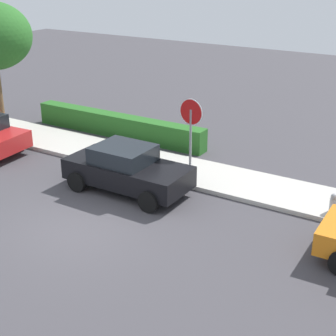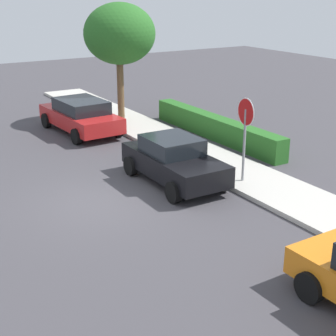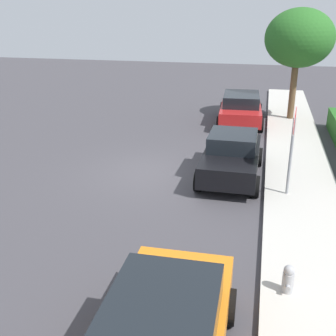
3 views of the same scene
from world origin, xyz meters
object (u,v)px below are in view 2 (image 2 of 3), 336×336
Objects in this scene: parked_car_red at (81,115)px; street_tree_near_corner at (120,34)px; parked_car_black at (174,160)px; stop_sign at (245,125)px.

street_tree_near_corner reaches higher than parked_car_red.
parked_car_red is at bearing -178.45° from parked_car_black.
stop_sign is at bearing 13.02° from parked_car_red.
stop_sign is at bearing -2.98° from street_tree_near_corner.
parked_car_black is 8.94m from street_tree_near_corner.
parked_car_red is at bearing -68.12° from street_tree_near_corner.
street_tree_near_corner is at bearing 111.88° from parked_car_red.
parked_car_black is 0.85× the size of parked_car_red.
stop_sign is 9.56m from street_tree_near_corner.
parked_car_red is at bearing -166.98° from stop_sign.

